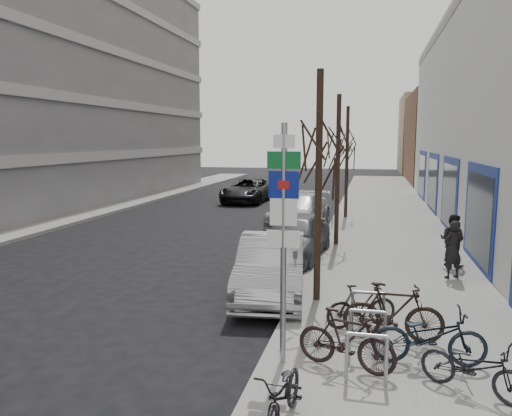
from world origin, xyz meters
The scene contains 25 objects.
ground centered at (0.00, 0.00, 0.00)m, with size 120.00×120.00×0.00m, color black.
sidewalk_east centered at (4.50, 10.00, 0.07)m, with size 5.00×70.00×0.15m, color slate.
sidewalk_west centered at (-11.00, 10.00, 0.07)m, with size 3.00×70.00×0.15m, color slate.
brick_building_far centered at (13.00, 40.00, 4.00)m, with size 12.00×14.00×8.00m, color brown.
tan_building_far centered at (13.50, 55.00, 4.50)m, with size 13.00×12.00×9.00m, color #937A5B.
highway_sign_pole centered at (2.40, -0.01, 2.46)m, with size 0.55×0.10×4.20m.
bike_rack centered at (3.80, 0.60, 0.66)m, with size 0.66×2.26×0.83m.
tree_near centered at (2.60, 3.50, 4.10)m, with size 1.80×1.80×5.50m.
tree_mid centered at (2.60, 10.00, 4.10)m, with size 1.80×1.80×5.50m.
tree_far centered at (2.60, 16.50, 4.10)m, with size 1.80×1.80×5.50m.
meter_front centered at (2.15, 3.00, 0.92)m, with size 0.10×0.08×1.27m.
meter_mid centered at (2.15, 8.50, 0.92)m, with size 0.10×0.08×1.27m.
meter_back centered at (2.15, 14.00, 0.92)m, with size 0.10×0.08×1.27m.
bike_near_left centered at (2.76, -1.91, 0.65)m, with size 0.49×1.62×0.99m, color black.
bike_near_right centered at (3.47, -0.05, 0.67)m, with size 0.51×1.70×1.03m, color black.
bike_mid_curb centered at (4.82, 0.46, 0.73)m, with size 0.57×1.89×1.15m, color black.
bike_mid_inner centered at (3.67, 1.91, 0.61)m, with size 0.45×1.52×0.92m, color black.
bike_far_curb centered at (5.37, -0.43, 0.64)m, with size 0.49×1.61×0.98m, color black.
bike_far_inner centered at (4.27, 1.35, 0.72)m, with size 0.56×1.88×1.14m, color black.
parked_car_front centered at (1.40, 3.99, 0.76)m, with size 1.60×4.59×1.51m, color #B2B2B8.
parked_car_mid centered at (1.40, 7.99, 0.78)m, with size 1.83×4.55×1.55m, color #4E4E54.
parked_car_back centered at (0.63, 14.29, 0.73)m, with size 2.05×5.05×1.47m, color #B3B2B8.
lane_car centered at (-3.81, 22.37, 0.75)m, with size 2.48×5.37×1.49m, color black.
pedestrian_near centered at (6.01, 6.17, 0.95)m, with size 0.59×0.38×1.60m, color black.
pedestrian_far centered at (6.20, 7.59, 0.95)m, with size 0.59×0.40×1.59m, color black.
Camera 1 is at (3.79, -8.01, 3.93)m, focal length 35.00 mm.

